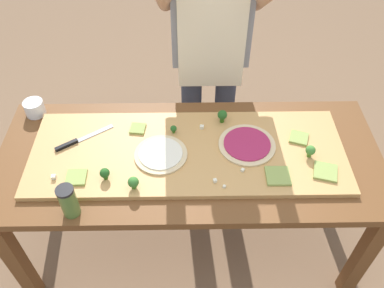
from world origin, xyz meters
name	(u,v)px	position (x,y,z in m)	size (l,w,h in m)	color
ground_plane	(190,239)	(0.00, 0.00, 0.00)	(8.00, 8.00, 0.00)	brown
prep_table	(190,169)	(0.00, 0.00, 0.66)	(1.80, 0.75, 0.76)	brown
cutting_board	(188,152)	(-0.01, 0.01, 0.77)	(1.46, 0.53, 0.02)	tan
chefs_knife	(77,141)	(-0.53, 0.07, 0.79)	(0.25, 0.18, 0.02)	#B7BABF
pizza_whole_white_garlic	(161,154)	(-0.13, -0.02, 0.79)	(0.24, 0.24, 0.02)	beige
pizza_whole_beet_magenta	(247,144)	(0.27, 0.03, 0.79)	(0.27, 0.27, 0.02)	beige
pizza_slice_center	(138,129)	(-0.25, 0.15, 0.79)	(0.07, 0.07, 0.01)	#899E4C
pizza_slice_far_left	(278,176)	(0.38, -0.16, 0.79)	(0.10, 0.10, 0.01)	#899E4C
pizza_slice_far_right	(76,177)	(-0.49, -0.15, 0.79)	(0.09, 0.09, 0.01)	#899E4C
pizza_slice_near_left	(299,138)	(0.52, 0.08, 0.79)	(0.08, 0.08, 0.01)	#899E4C
pizza_slice_near_right	(325,172)	(0.60, -0.13, 0.79)	(0.10, 0.10, 0.01)	#899E4C
broccoli_floret_back_mid	(105,173)	(-0.37, -0.15, 0.82)	(0.04, 0.04, 0.06)	#2C5915
broccoli_floret_center_left	(310,151)	(0.55, -0.04, 0.82)	(0.04, 0.04, 0.06)	#487A23
broccoli_floret_back_left	(174,129)	(-0.08, 0.13, 0.81)	(0.03, 0.03, 0.04)	#2C5915
broccoli_floret_center_right	(133,182)	(-0.24, -0.20, 0.82)	(0.05, 0.05, 0.06)	#3F7220
broccoli_floret_front_mid	(222,115)	(0.16, 0.20, 0.83)	(0.05, 0.05, 0.07)	#2C5915
cheese_crumble_a	(54,177)	(-0.59, -0.15, 0.79)	(0.02, 0.02, 0.02)	silver
cheese_crumble_b	(243,170)	(0.23, -0.12, 0.79)	(0.01, 0.01, 0.01)	silver
cheese_crumble_c	(224,187)	(0.15, -0.21, 0.79)	(0.01, 0.01, 0.01)	silver
cheese_crumble_d	(202,127)	(0.06, 0.15, 0.79)	(0.02, 0.02, 0.02)	silver
cheese_crumble_e	(215,181)	(0.11, -0.18, 0.79)	(0.02, 0.02, 0.02)	silver
flour_cup	(35,109)	(-0.79, 0.30, 0.79)	(0.10, 0.10, 0.08)	white
sauce_jar	(68,201)	(-0.49, -0.31, 0.84)	(0.07, 0.07, 0.15)	#517033
cook_center	(210,42)	(0.12, 0.58, 1.00)	(0.54, 0.39, 1.67)	#333847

